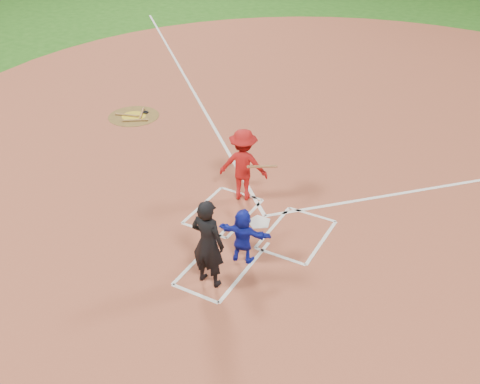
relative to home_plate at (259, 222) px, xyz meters
The scene contains 13 objects.
ground 0.02m from the home_plate, ahead, with size 120.00×120.00×0.00m, color #235B16.
home_plate_dirt 6.00m from the home_plate, 90.00° to the left, with size 28.00×28.00×0.01m, color #974831.
home_plate is the anchor object (origin of this frame).
on_deck_circle 7.34m from the home_plate, 152.21° to the left, with size 1.70×1.70×0.01m, color brown.
on_deck_logo 7.34m from the home_plate, 152.21° to the left, with size 0.80×0.80×0.00m, color gold.
on_deck_bat_a 7.32m from the home_plate, 149.93° to the left, with size 0.06×0.06×0.84m, color #A3693B.
on_deck_bat_b 7.47m from the home_plate, 153.61° to the left, with size 0.06×0.06×0.84m, color olive.
on_deck_bat_c 6.93m from the home_plate, 153.25° to the left, with size 0.06×0.06×0.84m, color olive.
bat_weight_donut 7.36m from the home_plate, 148.73° to the left, with size 0.19×0.19×0.05m, color black.
catcher 1.56m from the home_plate, 77.12° to the right, with size 1.18×0.38×1.27m, color #1521AC.
umpire 2.55m from the home_plate, 88.62° to the right, with size 0.72×0.47×1.97m, color black.
chalk_markings 5.29m from the home_plate, 90.00° to the left, with size 28.35×17.32×0.01m.
batter_at_plate 1.50m from the home_plate, 137.48° to the left, with size 1.53×1.05×1.88m.
Camera 1 is at (4.62, -9.31, 7.42)m, focal length 40.00 mm.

